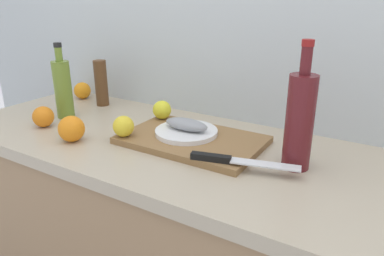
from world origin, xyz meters
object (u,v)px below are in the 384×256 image
white_plate (186,132)px  orange_0 (43,117)px  cutting_board (192,140)px  fish_fillet (186,124)px  lemon_0 (123,126)px  wine_bottle (300,120)px  pepper_mill (101,83)px  olive_oil_bottle (64,88)px  chef_knife (230,160)px

white_plate → orange_0: (-0.50, -0.16, 0.01)m
cutting_board → fish_fillet: size_ratio=2.89×
lemon_0 → wine_bottle: size_ratio=0.20×
orange_0 → pepper_mill: size_ratio=0.39×
wine_bottle → pepper_mill: bearing=169.7°
wine_bottle → pepper_mill: 0.88m
olive_oil_bottle → cutting_board: bearing=2.7°
fish_fillet → olive_oil_bottle: 0.52m
cutting_board → white_plate: size_ratio=2.17×
cutting_board → orange_0: 0.54m
fish_fillet → olive_oil_bottle: bearing=-175.8°
chef_knife → lemon_0: size_ratio=4.32×
chef_knife → olive_oil_bottle: (-0.73, 0.08, 0.08)m
orange_0 → pepper_mill: bearing=92.4°
lemon_0 → olive_oil_bottle: bearing=167.4°
lemon_0 → white_plate: bearing=36.7°
chef_knife → wine_bottle: bearing=22.7°
wine_bottle → pepper_mill: (-0.86, 0.16, -0.04)m
pepper_mill → orange_0: bearing=-87.6°
white_plate → pepper_mill: size_ratio=1.06×
white_plate → wine_bottle: 0.37m
pepper_mill → chef_knife: bearing=-20.2°
chef_knife → orange_0: bearing=168.7°
wine_bottle → chef_knife: bearing=-143.0°
white_plate → wine_bottle: bearing=-1.8°
lemon_0 → wine_bottle: 0.53m
chef_knife → lemon_0: 0.37m
white_plate → olive_oil_bottle: (-0.52, -0.04, 0.09)m
cutting_board → pepper_mill: pepper_mill is taller
chef_knife → wine_bottle: 0.21m
chef_knife → cutting_board: bearing=135.5°
white_plate → olive_oil_bottle: olive_oil_bottle is taller
white_plate → pepper_mill: 0.53m
cutting_board → orange_0: bearing=-164.6°
fish_fillet → lemon_0: (-0.16, -0.12, 0.00)m
white_plate → olive_oil_bottle: 0.52m
orange_0 → olive_oil_bottle: bearing=99.5°
cutting_board → chef_knife: (0.18, -0.11, 0.02)m
fish_fillet → wine_bottle: wine_bottle is taller
white_plate → pepper_mill: bearing=164.0°
white_plate → lemon_0: 0.20m
chef_knife → pepper_mill: bearing=145.5°
cutting_board → fish_fillet: 0.05m
white_plate → lemon_0: size_ratio=3.01×
orange_0 → fish_fillet: bearing=17.5°
olive_oil_bottle → pepper_mill: size_ratio=1.48×
lemon_0 → cutting_board: bearing=29.5°
lemon_0 → orange_0: bearing=-173.5°
white_plate → wine_bottle: size_ratio=0.59×
white_plate → chef_knife: chef_knife is taller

